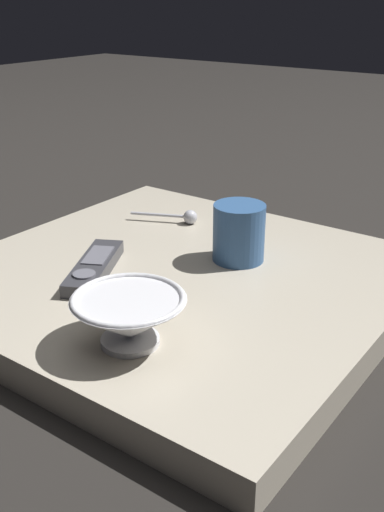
% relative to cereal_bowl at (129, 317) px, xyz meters
% --- Properties ---
extents(ground_plane, '(6.00, 6.00, 0.00)m').
position_rel_cereal_bowl_xyz_m(ground_plane, '(0.08, -0.21, -0.09)').
color(ground_plane, black).
extents(table, '(0.66, 0.64, 0.05)m').
position_rel_cereal_bowl_xyz_m(table, '(0.08, -0.21, -0.06)').
color(table, '#B7AD99').
rests_on(table, ground).
extents(cereal_bowl, '(0.14, 0.14, 0.07)m').
position_rel_cereal_bowl_xyz_m(cereal_bowl, '(0.00, 0.00, 0.00)').
color(cereal_bowl, silver).
rests_on(cereal_bowl, table).
extents(coffee_mug, '(0.08, 0.08, 0.09)m').
position_rel_cereal_bowl_xyz_m(coffee_mug, '(0.03, -0.30, 0.01)').
color(coffee_mug, '#33598C').
rests_on(coffee_mug, table).
extents(teaspoon, '(0.12, 0.06, 0.03)m').
position_rel_cereal_bowl_xyz_m(teaspoon, '(0.20, -0.39, -0.02)').
color(teaspoon, silver).
rests_on(teaspoon, table).
extents(tv_remote_near, '(0.13, 0.18, 0.02)m').
position_rel_cereal_bowl_xyz_m(tv_remote_near, '(0.18, -0.12, -0.03)').
color(tv_remote_near, '#38383D').
rests_on(tv_remote_near, table).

